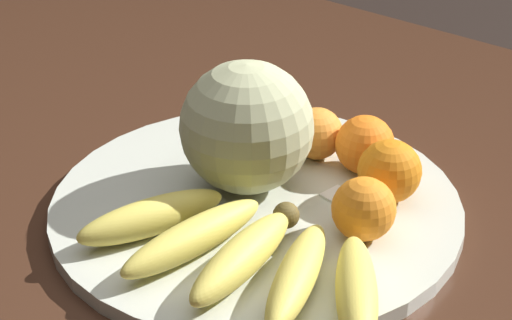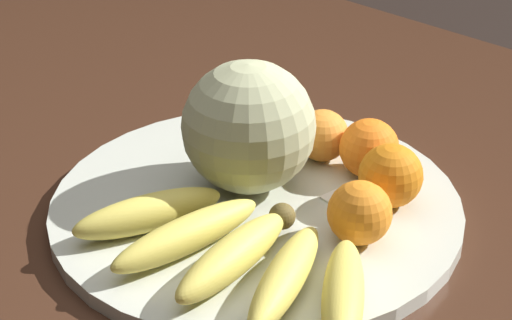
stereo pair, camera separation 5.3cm
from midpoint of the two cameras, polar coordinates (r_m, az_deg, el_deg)
name	(u,v)px [view 2 (the right image)]	position (r m, az deg, el deg)	size (l,w,h in m)	color
kitchen_table	(271,250)	(1.01, 2.50, -6.04)	(1.65, 1.17, 0.71)	#3D2316
fruit_bowl	(256,205)	(0.94, 1.60, -3.07)	(0.45, 0.45, 0.02)	beige
melon	(249,127)	(0.93, 1.13, 2.20)	(0.15, 0.15, 0.15)	#B2B789
banana_bunch	(235,252)	(0.82, 0.43, -6.21)	(0.34, 0.20, 0.04)	brown
orange_front_left	(391,176)	(0.93, 10.57, -1.06)	(0.07, 0.07, 0.07)	orange
orange_front_right	(360,213)	(0.86, 8.66, -3.54)	(0.07, 0.07, 0.07)	orange
orange_mid_center	(369,148)	(0.98, 9.08, 0.75)	(0.07, 0.07, 0.07)	orange
orange_back_left	(322,135)	(1.00, 5.89, 1.65)	(0.06, 0.06, 0.06)	orange
produce_tag	(353,208)	(0.93, 8.13, -3.19)	(0.08, 0.04, 0.00)	white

